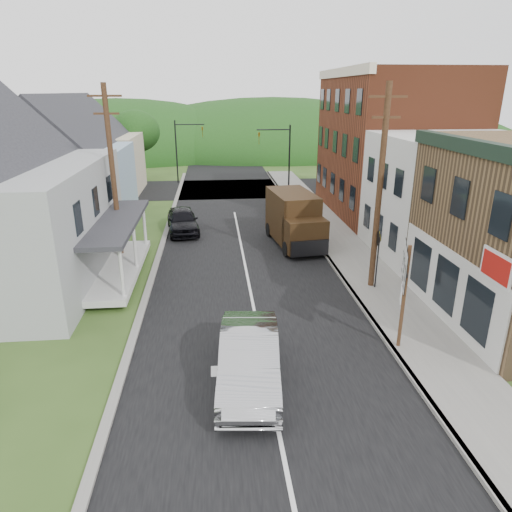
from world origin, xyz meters
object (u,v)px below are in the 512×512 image
object	(u,v)px
delivery_van	(295,220)
warning_sign	(378,251)
dark_sedan	(183,220)
silver_sedan	(249,359)
route_sign_cluster	(404,282)

from	to	relation	value
delivery_van	warning_sign	bearing A→B (deg)	-76.75
dark_sedan	warning_sign	distance (m)	13.70
silver_sedan	route_sign_cluster	bearing A→B (deg)	20.36
dark_sedan	route_sign_cluster	distance (m)	17.31
warning_sign	delivery_van	bearing A→B (deg)	110.53
dark_sedan	route_sign_cluster	xyz separation A→B (m)	(8.32, -15.07, 1.78)
silver_sedan	route_sign_cluster	size ratio (longest dim) A/B	1.38
delivery_van	warning_sign	size ratio (longest dim) A/B	2.10
silver_sedan	dark_sedan	world-z (taller)	silver_sedan
dark_sedan	warning_sign	world-z (taller)	warning_sign
delivery_van	warning_sign	world-z (taller)	delivery_van
dark_sedan	delivery_van	world-z (taller)	delivery_van
silver_sedan	warning_sign	xyz separation A→B (m)	(6.29, 6.52, 1.04)
route_sign_cluster	silver_sedan	bearing A→B (deg)	-143.81
delivery_van	warning_sign	xyz separation A→B (m)	(2.55, -6.81, 0.34)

